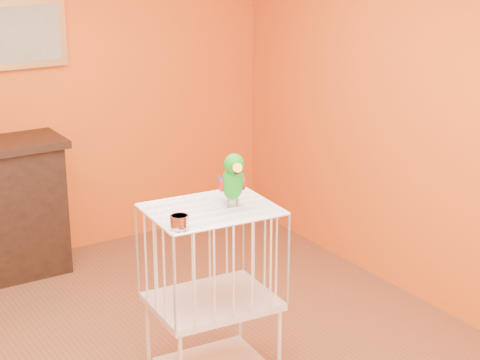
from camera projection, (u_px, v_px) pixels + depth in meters
room_shell at (165, 115)px, 4.08m from camera, size 4.50×4.50×4.50m
framed_picture at (25, 34)px, 5.81m from camera, size 0.62×0.04×0.50m
birdcage at (212, 293)px, 4.49m from camera, size 0.71×0.57×1.04m
feed_cup at (179, 222)px, 4.03m from camera, size 0.10×0.10×0.07m
parrot at (233, 179)px, 4.31m from camera, size 0.17×0.28×0.31m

